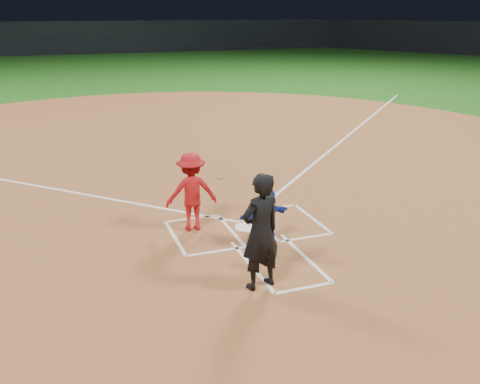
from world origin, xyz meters
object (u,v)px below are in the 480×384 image
object	(u,v)px
umpire	(260,232)
home_plate	(247,227)
batter_at_plate	(192,192)
catcher	(267,217)

from	to	relation	value
umpire	home_plate	bearing A→B (deg)	-120.46
umpire	batter_at_plate	world-z (taller)	umpire
umpire	catcher	bearing A→B (deg)	-131.32
home_plate	catcher	size ratio (longest dim) A/B	0.50
catcher	umpire	bearing A→B (deg)	53.18
catcher	batter_at_plate	world-z (taller)	batter_at_plate
catcher	umpire	size ratio (longest dim) A/B	0.59
home_plate	umpire	xyz separation A→B (m)	(-0.69, -2.48, 1.01)
home_plate	batter_at_plate	bearing A→B (deg)	-17.07
catcher	umpire	xyz separation A→B (m)	(-0.76, -1.53, 0.42)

